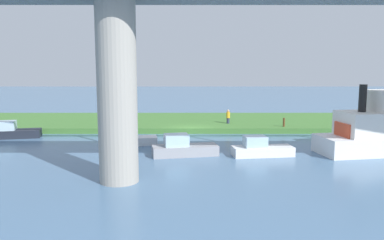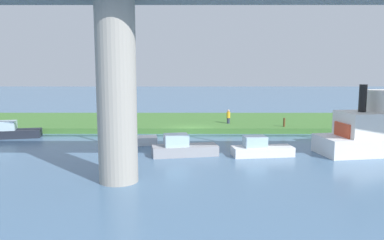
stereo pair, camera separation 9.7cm
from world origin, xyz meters
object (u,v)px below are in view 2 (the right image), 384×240
Objects in this scene: bridge_pylon at (117,93)px; motorboat_white at (130,139)px; mooring_post at (284,122)px; motorboat_red at (183,148)px; person_on_bank at (228,116)px; skiff_small at (261,149)px; pontoon_yellow at (12,132)px.

bridge_pylon reaches higher than motorboat_white.
motorboat_white is (13.72, 6.14, -0.43)m from mooring_post.
person_on_bank is at bearing -109.75° from motorboat_red.
skiff_small is (-9.79, 3.81, 0.02)m from motorboat_white.
person_on_bank is 20.06m from pontoon_yellow.
motorboat_white is (0.99, -9.94, -4.35)m from bridge_pylon.
bridge_pylon is 20.88m from mooring_post.
skiff_small is at bearing 178.76° from motorboat_red.
mooring_post is at bearing 157.85° from person_on_bank.
pontoon_yellow is (19.37, 5.19, -0.67)m from person_on_bank.
motorboat_white is at bearing 164.26° from pontoon_yellow.
pontoon_yellow is at bearing -18.41° from skiff_small.
pontoon_yellow is 0.99× the size of motorboat_red.
skiff_small is (-8.79, -6.13, -4.33)m from bridge_pylon.
motorboat_white is 10.50m from skiff_small.
skiff_small reaches higher than mooring_post.
bridge_pylon reaches higher than person_on_bank.
mooring_post is at bearing -155.87° from motorboat_white.
skiff_small is (-20.55, 6.84, -0.03)m from pontoon_yellow.
bridge_pylon reaches higher than motorboat_red.
pontoon_yellow is at bearing -15.74° from motorboat_white.
bridge_pylon is 8.28m from motorboat_red.
pontoon_yellow is (10.77, -3.03, 0.05)m from motorboat_white.
bridge_pylon is 20.02m from person_on_bank.
mooring_post is 24.68m from pontoon_yellow.
pontoon_yellow is at bearing -24.01° from motorboat_red.
person_on_bank reaches higher than motorboat_white.
bridge_pylon reaches higher than pontoon_yellow.
person_on_bank is (-7.61, -18.16, -3.63)m from bridge_pylon.
skiff_small is at bearing 68.44° from mooring_post.
bridge_pylon is at bearing 61.93° from motorboat_red.
motorboat_red is at bearing -1.24° from skiff_small.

